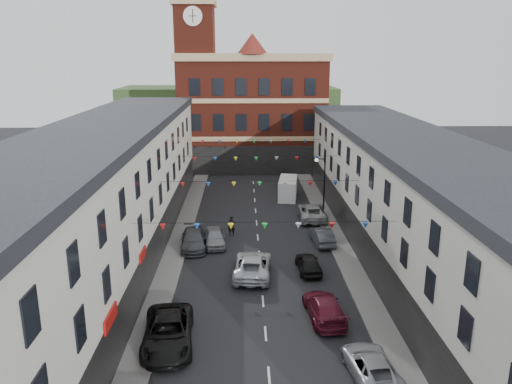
{
  "coord_description": "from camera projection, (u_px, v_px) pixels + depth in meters",
  "views": [
    {
      "loc": [
        -1.21,
        -33.88,
        15.69
      ],
      "look_at": [
        -0.18,
        7.05,
        4.48
      ],
      "focal_mm": 35.0,
      "sensor_mm": 36.0,
      "label": 1
    }
  ],
  "objects": [
    {
      "name": "terrace_right",
      "position": [
        420.0,
        208.0,
        36.81
      ],
      "size": [
        8.4,
        56.0,
        9.7
      ],
      "color": "beige",
      "rests_on": "ground"
    },
    {
      "name": "ground",
      "position": [
        261.0,
        276.0,
        36.84
      ],
      "size": [
        160.0,
        160.0,
        0.0
      ],
      "primitive_type": "plane",
      "color": "black",
      "rests_on": "ground"
    },
    {
      "name": "car_right_c",
      "position": [
        324.0,
        308.0,
        30.67
      ],
      "size": [
        2.42,
        5.14,
        1.45
      ],
      "primitive_type": "imported",
      "rotation": [
        0.0,
        0.0,
        3.22
      ],
      "color": "#551121",
      "rests_on": "ground"
    },
    {
      "name": "pedestrian",
      "position": [
        232.0,
        226.0,
        44.83
      ],
      "size": [
        0.72,
        0.53,
        1.82
      ],
      "primitive_type": "imported",
      "rotation": [
        0.0,
        0.0,
        -0.16
      ],
      "color": "black",
      "rests_on": "ground"
    },
    {
      "name": "car_right_f",
      "position": [
        312.0,
        212.0,
        49.31
      ],
      "size": [
        2.69,
        5.62,
        1.55
      ],
      "primitive_type": "imported",
      "rotation": [
        0.0,
        0.0,
        3.12
      ],
      "color": "#A2A4A6",
      "rests_on": "ground"
    },
    {
      "name": "pavement_left",
      "position": [
        171.0,
        265.0,
        38.58
      ],
      "size": [
        1.8,
        64.0,
        0.15
      ],
      "primitive_type": "cube",
      "color": "#605E5B",
      "rests_on": "ground"
    },
    {
      "name": "distant_hill",
      "position": [
        229.0,
        114.0,
        95.2
      ],
      "size": [
        40.0,
        14.0,
        10.0
      ],
      "primitive_type": "cube",
      "color": "#2E5025",
      "rests_on": "ground"
    },
    {
      "name": "car_left_d",
      "position": [
        193.0,
        240.0,
        41.97
      ],
      "size": [
        2.38,
        5.14,
        1.46
      ],
      "primitive_type": "imported",
      "rotation": [
        0.0,
        0.0,
        0.07
      ],
      "color": "#474B50",
      "rests_on": "ground"
    },
    {
      "name": "terrace_left",
      "position": [
        98.0,
        204.0,
        36.1
      ],
      "size": [
        8.4,
        56.0,
        10.7
      ],
      "color": "silver",
      "rests_on": "ground"
    },
    {
      "name": "car_left_e",
      "position": [
        215.0,
        237.0,
        42.56
      ],
      "size": [
        2.13,
        4.34,
        1.42
      ],
      "primitive_type": "imported",
      "rotation": [
        0.0,
        0.0,
        0.11
      ],
      "color": "gray",
      "rests_on": "ground"
    },
    {
      "name": "street_lamp",
      "position": [
        322.0,
        179.0,
        49.46
      ],
      "size": [
        1.1,
        0.36,
        6.0
      ],
      "color": "black",
      "rests_on": "ground"
    },
    {
      "name": "civic_building",
      "position": [
        252.0,
        110.0,
        71.28
      ],
      "size": [
        20.6,
        13.3,
        18.5
      ],
      "color": "maroon",
      "rests_on": "ground"
    },
    {
      "name": "pavement_right",
      "position": [
        348.0,
        263.0,
        38.91
      ],
      "size": [
        1.8,
        64.0,
        0.15
      ],
      "primitive_type": "cube",
      "color": "#605E5B",
      "rests_on": "ground"
    },
    {
      "name": "clock_tower",
      "position": [
        196.0,
        62.0,
        66.46
      ],
      "size": [
        5.6,
        5.6,
        30.0
      ],
      "color": "maroon",
      "rests_on": "ground"
    },
    {
      "name": "car_left_c",
      "position": [
        168.0,
        332.0,
        27.78
      ],
      "size": [
        3.2,
        6.11,
        1.64
      ],
      "primitive_type": "imported",
      "rotation": [
        0.0,
        0.0,
        0.08
      ],
      "color": "black",
      "rests_on": "ground"
    },
    {
      "name": "white_van",
      "position": [
        288.0,
        188.0,
        56.73
      ],
      "size": [
        2.62,
        5.27,
        2.23
      ],
      "primitive_type": "cube",
      "rotation": [
        0.0,
        0.0,
        -0.14
      ],
      "color": "white",
      "rests_on": "ground"
    },
    {
      "name": "car_right_e",
      "position": [
        322.0,
        236.0,
        42.96
      ],
      "size": [
        1.84,
        4.3,
        1.38
      ],
      "primitive_type": "imported",
      "rotation": [
        0.0,
        0.0,
        3.24
      ],
      "color": "#45484C",
      "rests_on": "ground"
    },
    {
      "name": "moving_car",
      "position": [
        253.0,
        265.0,
        36.72
      ],
      "size": [
        3.08,
        5.89,
        1.58
      ],
      "primitive_type": "imported",
      "rotation": [
        0.0,
        0.0,
        3.06
      ],
      "color": "silver",
      "rests_on": "ground"
    },
    {
      "name": "car_right_b",
      "position": [
        371.0,
        366.0,
        25.01
      ],
      "size": [
        2.63,
        4.89,
        1.31
      ],
      "primitive_type": "imported",
      "rotation": [
        0.0,
        0.0,
        3.24
      ],
      "color": "#95989C",
      "rests_on": "ground"
    },
    {
      "name": "car_right_d",
      "position": [
        309.0,
        263.0,
        37.36
      ],
      "size": [
        1.8,
        4.06,
        1.36
      ],
      "primitive_type": "imported",
      "rotation": [
        0.0,
        0.0,
        3.19
      ],
      "color": "black",
      "rests_on": "ground"
    }
  ]
}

